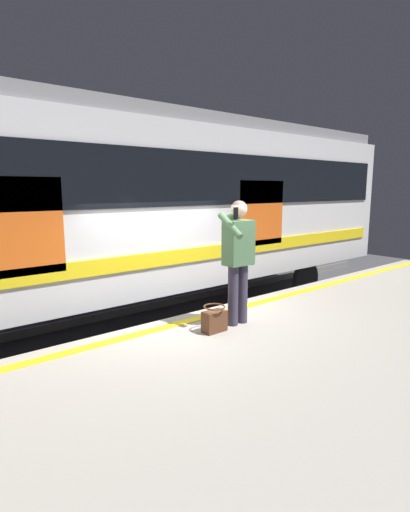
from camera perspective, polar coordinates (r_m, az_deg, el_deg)
ground_plane at (r=6.32m, az=-3.01°, el=-15.79°), size 24.64×24.64×0.00m
platform at (r=4.59m, az=17.03°, el=-20.60°), size 14.41×4.97×0.86m
safety_line at (r=5.77m, az=-1.30°, el=-8.99°), size 14.12×0.16×0.01m
track_rail_near at (r=7.45m, az=-10.00°, el=-11.20°), size 18.73×0.08×0.16m
track_rail_far at (r=8.66m, az=-14.73°, el=-8.37°), size 18.73×0.08×0.16m
train_carriage at (r=7.69m, az=-11.92°, el=7.69°), size 12.83×2.97×3.88m
passenger at (r=5.38m, az=4.74°, el=0.52°), size 0.57×0.55×1.69m
handbag at (r=5.26m, az=1.34°, el=-9.11°), size 0.31×0.29×0.35m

